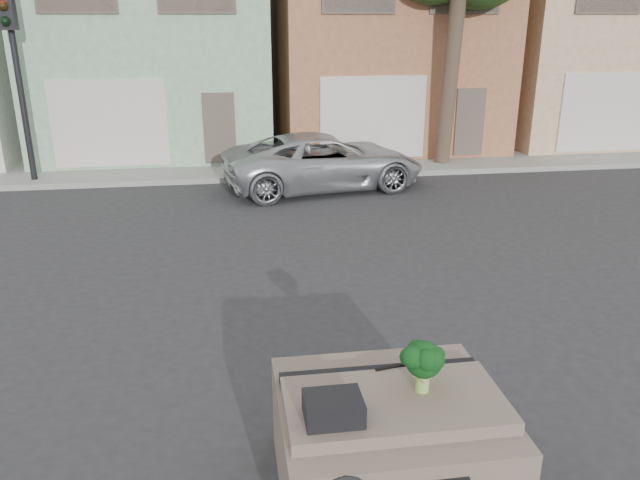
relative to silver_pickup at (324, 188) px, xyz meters
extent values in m
plane|color=#303033|center=(-1.12, -8.09, 0.00)|extent=(120.00, 120.00, 0.00)
cube|color=gray|center=(-1.12, 2.41, 0.07)|extent=(40.00, 3.00, 0.15)
cube|color=#95BE99|center=(-4.62, 6.41, 3.77)|extent=(7.20, 8.20, 7.55)
cube|color=#AA6B47|center=(2.88, 6.41, 3.77)|extent=(7.20, 8.20, 7.55)
cube|color=#D3B085|center=(10.38, 6.41, 3.77)|extent=(7.20, 8.20, 7.55)
imported|color=#B4B7BC|center=(0.00, 0.00, 0.00)|extent=(5.52, 3.25, 1.44)
cube|color=black|center=(-7.62, 1.41, 2.55)|extent=(0.40, 0.40, 5.10)
cube|color=#224118|center=(3.88, 1.71, 4.25)|extent=(4.40, 4.00, 8.50)
cube|color=#766457|center=(-1.12, -11.09, 0.56)|extent=(2.00, 1.80, 1.12)
cube|color=black|center=(-1.70, -11.44, 1.22)|extent=(0.48, 0.38, 0.20)
cube|color=black|center=(-0.84, -10.71, 1.13)|extent=(0.69, 0.15, 0.02)
cube|color=black|center=(-0.85, -11.15, 1.36)|extent=(0.56, 0.56, 0.49)
camera|label=1|loc=(-2.45, -15.72, 4.24)|focal=35.00mm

